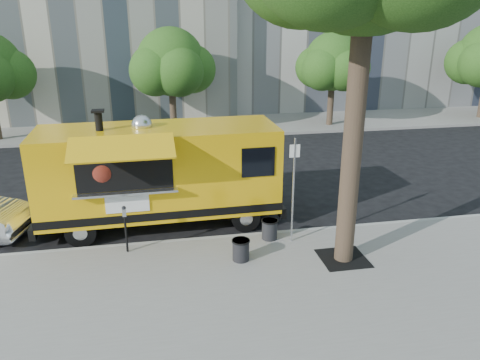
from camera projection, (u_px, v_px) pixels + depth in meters
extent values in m
plane|color=black|center=(229.00, 227.00, 14.51)|extent=(120.00, 120.00, 0.00)
cube|color=gray|center=(257.00, 297.00, 10.78)|extent=(60.00, 6.00, 0.15)
cube|color=#999993|center=(234.00, 238.00, 13.62)|extent=(60.00, 0.14, 0.16)
cube|color=gray|center=(191.00, 127.00, 26.99)|extent=(60.00, 5.00, 0.15)
cylinder|color=#33261C|center=(353.00, 139.00, 11.23)|extent=(0.48, 0.48, 6.50)
cube|color=black|center=(343.00, 258.00, 12.31)|extent=(1.20, 1.20, 0.02)
cylinder|color=#33261C|center=(173.00, 107.00, 25.61)|extent=(0.36, 0.36, 2.60)
sphere|color=#1D4412|center=(171.00, 62.00, 24.81)|extent=(3.60, 3.60, 3.60)
cylinder|color=#33261C|center=(331.00, 102.00, 26.90)|extent=(0.36, 0.36, 2.60)
sphere|color=#1D4412|center=(333.00, 61.00, 26.13)|extent=(3.24, 3.24, 3.24)
cylinder|color=silver|center=(293.00, 191.00, 12.79)|extent=(0.06, 0.06, 3.00)
cube|color=white|center=(295.00, 151.00, 12.40)|extent=(0.28, 0.02, 0.35)
cylinder|color=black|center=(126.00, 234.00, 12.51)|extent=(0.06, 0.06, 1.05)
cube|color=silver|center=(124.00, 213.00, 12.30)|extent=(0.10, 0.08, 0.22)
sphere|color=black|center=(124.00, 208.00, 12.26)|extent=(0.11, 0.11, 0.11)
cube|color=#EEB10C|center=(160.00, 169.00, 14.11)|extent=(7.09, 2.54, 2.55)
cube|color=black|center=(162.00, 201.00, 14.45)|extent=(7.11, 2.56, 0.24)
cube|color=black|center=(274.00, 201.00, 15.25)|extent=(0.23, 2.27, 0.33)
cube|color=black|center=(39.00, 219.00, 13.85)|extent=(0.23, 2.27, 0.33)
cube|color=black|center=(273.00, 149.00, 14.66)|extent=(0.09, 1.91, 1.03)
cylinder|color=black|center=(245.00, 217.00, 14.12)|extent=(0.87, 0.32, 0.87)
cylinder|color=black|center=(233.00, 194.00, 15.96)|extent=(0.87, 0.32, 0.87)
cylinder|color=black|center=(81.00, 232.00, 13.20)|extent=(0.87, 0.32, 0.87)
cylinder|color=black|center=(87.00, 205.00, 15.04)|extent=(0.87, 0.32, 0.87)
cube|color=black|center=(125.00, 170.00, 12.74)|extent=(2.60, 0.24, 1.14)
cube|color=silver|center=(126.00, 193.00, 12.80)|extent=(2.81, 0.41, 0.06)
cube|color=#EEB10C|center=(122.00, 148.00, 11.96)|extent=(2.72, 1.08, 0.45)
cube|color=white|center=(127.00, 203.00, 12.98)|extent=(1.19, 0.07, 0.54)
cylinder|color=black|center=(99.00, 121.00, 13.28)|extent=(0.22, 0.22, 0.60)
sphere|color=silver|center=(142.00, 125.00, 13.78)|extent=(0.61, 0.61, 0.61)
sphere|color=maroon|center=(103.00, 170.00, 12.91)|extent=(0.91, 0.91, 0.91)
cylinder|color=#FF590C|center=(103.00, 177.00, 12.74)|extent=(0.37, 0.14, 0.37)
cylinder|color=black|center=(241.00, 250.00, 12.17)|extent=(0.44, 0.44, 0.57)
cylinder|color=black|center=(241.00, 241.00, 12.08)|extent=(0.48, 0.48, 0.04)
cylinder|color=black|center=(270.00, 229.00, 13.33)|extent=(0.44, 0.44, 0.57)
cylinder|color=black|center=(270.00, 221.00, 13.24)|extent=(0.48, 0.48, 0.04)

